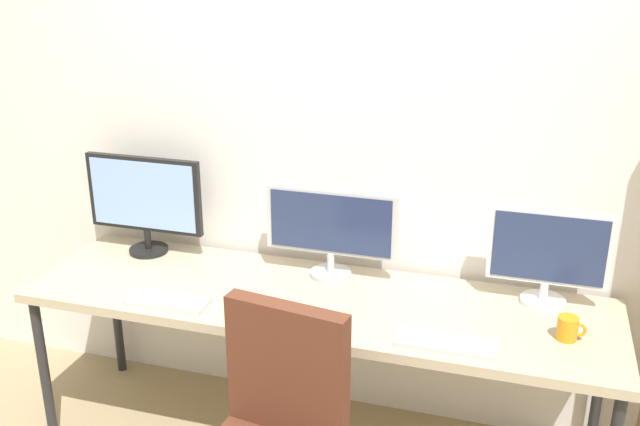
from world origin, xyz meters
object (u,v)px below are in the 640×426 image
(keyboard_left, at_px, (167,301))
(keyboard_right, at_px, (446,343))
(monitor_right, at_px, (548,254))
(computer_mouse, at_px, (250,312))
(monitor_center, at_px, (331,228))
(desk, at_px, (316,307))
(monitor_left, at_px, (144,200))
(coffee_mug, at_px, (568,328))

(keyboard_left, xyz_separation_m, keyboard_right, (1.12, 0.00, 0.00))
(monitor_right, relative_size, computer_mouse, 4.85)
(monitor_center, bearing_deg, desk, -90.00)
(desk, xyz_separation_m, monitor_left, (-0.89, 0.21, 0.31))
(desk, relative_size, computer_mouse, 25.20)
(monitor_right, bearing_deg, desk, -166.58)
(monitor_left, distance_m, keyboard_left, 0.61)
(monitor_left, bearing_deg, monitor_center, -0.00)
(monitor_right, relative_size, keyboard_right, 1.30)
(monitor_right, distance_m, keyboard_left, 1.53)
(monitor_center, height_order, keyboard_right, monitor_center)
(monitor_center, bearing_deg, monitor_right, -0.00)
(keyboard_left, height_order, coffee_mug, coffee_mug)
(monitor_center, height_order, computer_mouse, monitor_center)
(coffee_mug, bearing_deg, keyboard_left, -173.53)
(monitor_center, height_order, coffee_mug, monitor_center)
(monitor_right, height_order, computer_mouse, monitor_right)
(monitor_center, relative_size, keyboard_left, 1.69)
(keyboard_right, bearing_deg, computer_mouse, -179.99)
(monitor_right, bearing_deg, coffee_mug, -71.55)
(coffee_mug, bearing_deg, monitor_right, 108.45)
(desk, xyz_separation_m, keyboard_left, (-0.56, -0.23, 0.06))
(monitor_left, bearing_deg, coffee_mug, -8.16)
(monitor_left, distance_m, keyboard_right, 1.54)
(desk, xyz_separation_m, coffee_mug, (0.98, -0.06, 0.09))
(desk, distance_m, monitor_left, 0.97)
(keyboard_left, relative_size, coffee_mug, 3.22)
(keyboard_left, relative_size, keyboard_right, 0.95)
(monitor_center, bearing_deg, coffee_mug, -15.31)
(computer_mouse, height_order, coffee_mug, coffee_mug)
(desk, bearing_deg, computer_mouse, -130.77)
(keyboard_right, bearing_deg, monitor_left, 163.03)
(monitor_left, xyz_separation_m, monitor_right, (1.78, -0.00, -0.04))
(desk, height_order, monitor_right, monitor_right)
(coffee_mug, bearing_deg, computer_mouse, -171.57)
(monitor_right, height_order, keyboard_right, monitor_right)
(monitor_center, relative_size, keyboard_right, 1.60)
(desk, bearing_deg, keyboard_left, -157.67)
(monitor_right, height_order, keyboard_left, monitor_right)
(computer_mouse, bearing_deg, coffee_mug, 8.43)
(monitor_center, xyz_separation_m, computer_mouse, (-0.20, -0.44, -0.21))
(monitor_center, xyz_separation_m, keyboard_left, (-0.56, -0.44, -0.21))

